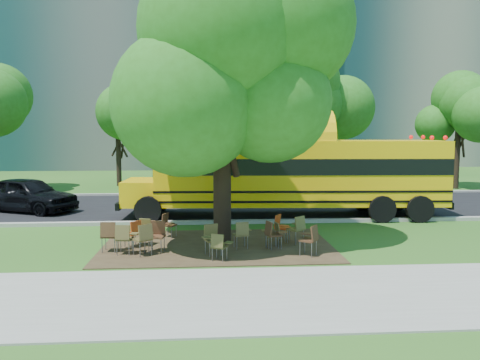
{
  "coord_description": "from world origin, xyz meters",
  "views": [
    {
      "loc": [
        0.7,
        -14.63,
        3.52
      ],
      "look_at": [
        1.96,
        3.17,
        1.66
      ],
      "focal_mm": 35.0,
      "sensor_mm": 36.0,
      "label": 1
    }
  ],
  "objects": [
    {
      "name": "kerb_far",
      "position": [
        0.0,
        11.1,
        0.07
      ],
      "size": [
        80.0,
        0.25,
        0.14
      ],
      "primitive_type": "cube",
      "color": "gray",
      "rests_on": "ground"
    },
    {
      "name": "chair_11",
      "position": [
        1.73,
        -0.93,
        0.52
      ],
      "size": [
        0.57,
        0.58,
        0.85
      ],
      "rotation": [
        0.0,
        0.0,
        0.19
      ],
      "color": "brown",
      "rests_on": "ground"
    },
    {
      "name": "bg_tree_3",
      "position": [
        8.0,
        14.0,
        5.03
      ],
      "size": [
        5.6,
        5.6,
        7.84
      ],
      "color": "black",
      "rests_on": "ground"
    },
    {
      "name": "building_right",
      "position": [
        24.0,
        38.0,
        12.5
      ],
      "size": [
        30.0,
        16.0,
        25.0
      ],
      "primitive_type": "cube",
      "color": "gray",
      "rests_on": "ground"
    },
    {
      "name": "chair_13",
      "position": [
        3.51,
        -0.4,
        0.56
      ],
      "size": [
        0.6,
        0.76,
        0.9
      ],
      "rotation": [
        0.0,
        0.0,
        0.62
      ],
      "color": "brown",
      "rests_on": "ground"
    },
    {
      "name": "chair_2",
      "position": [
        -1.09,
        -1.52,
        0.58
      ],
      "size": [
        0.63,
        0.8,
        0.94
      ],
      "rotation": [
        0.0,
        0.0,
        0.67
      ],
      "color": "brown",
      "rests_on": "ground"
    },
    {
      "name": "bg_tree_2",
      "position": [
        -5.0,
        16.0,
        4.21
      ],
      "size": [
        4.8,
        4.8,
        6.62
      ],
      "color": "black",
      "rests_on": "ground"
    },
    {
      "name": "sidewalk",
      "position": [
        0.0,
        -5.0,
        0.02
      ],
      "size": [
        60.0,
        4.0,
        0.04
      ],
      "primitive_type": "cube",
      "color": "gray",
      "rests_on": "ground"
    },
    {
      "name": "chair_0",
      "position": [
        -2.12,
        -1.07,
        0.58
      ],
      "size": [
        0.64,
        0.55,
        0.93
      ],
      "rotation": [
        0.0,
        0.0,
        -0.07
      ],
      "color": "#432C18",
      "rests_on": "ground"
    },
    {
      "name": "chair_8",
      "position": [
        -1.52,
        -0.54,
        0.52
      ],
      "size": [
        0.57,
        0.73,
        0.84
      ],
      "rotation": [
        0.0,
        0.0,
        0.83
      ],
      "color": "#BE4314",
      "rests_on": "ground"
    },
    {
      "name": "chair_12",
      "position": [
        3.04,
        -0.04,
        0.53
      ],
      "size": [
        0.57,
        0.73,
        0.86
      ],
      "rotation": [
        0.0,
        0.0,
        4.15
      ],
      "color": "#C14314",
      "rests_on": "ground"
    },
    {
      "name": "chair_7",
      "position": [
        2.64,
        -1.05,
        0.53
      ],
      "size": [
        0.65,
        0.59,
        0.86
      ],
      "rotation": [
        0.0,
        0.0,
        -1.24
      ],
      "color": "#462A19",
      "rests_on": "ground"
    },
    {
      "name": "ground",
      "position": [
        0.0,
        0.0,
        0.0
      ],
      "size": [
        160.0,
        160.0,
        0.0
      ],
      "primitive_type": "plane",
      "color": "#214C17",
      "rests_on": "ground"
    },
    {
      "name": "chair_1",
      "position": [
        -1.65,
        -1.38,
        0.56
      ],
      "size": [
        0.64,
        0.53,
        0.9
      ],
      "rotation": [
        0.0,
        0.0,
        -0.13
      ],
      "color": "#504622",
      "rests_on": "ground"
    },
    {
      "name": "black_car",
      "position": [
        -7.14,
        6.2,
        0.78
      ],
      "size": [
        4.9,
        3.58,
        1.55
      ],
      "primitive_type": "imported",
      "rotation": [
        0.0,
        0.0,
        1.14
      ],
      "color": "black",
      "rests_on": "ground"
    },
    {
      "name": "bg_tree_4",
      "position": [
        16.0,
        13.0,
        4.34
      ],
      "size": [
        5.0,
        5.0,
        6.85
      ],
      "color": "black",
      "rests_on": "ground"
    },
    {
      "name": "chair_4",
      "position": [
        1.02,
        -2.24,
        0.48
      ],
      "size": [
        0.64,
        0.5,
        0.78
      ],
      "rotation": [
        0.0,
        0.0,
        -0.43
      ],
      "color": "#47431E",
      "rests_on": "ground"
    },
    {
      "name": "chair_14",
      "position": [
        3.59,
        -1.87,
        0.56
      ],
      "size": [
        0.61,
        0.77,
        0.9
      ],
      "rotation": [
        0.0,
        0.0,
        0.96
      ],
      "color": "#422717",
      "rests_on": "ground"
    },
    {
      "name": "chair_6",
      "position": [
        2.69,
        -0.86,
        0.48
      ],
      "size": [
        0.53,
        0.53,
        0.78
      ],
      "rotation": [
        0.0,
        0.0,
        1.73
      ],
      "color": "brown",
      "rests_on": "ground"
    },
    {
      "name": "school_bus",
      "position": [
        4.35,
        4.29,
        1.82
      ],
      "size": [
        13.03,
        3.52,
        3.15
      ],
      "rotation": [
        0.0,
        0.0,
        -0.05
      ],
      "color": "#EBB207",
      "rests_on": "ground"
    },
    {
      "name": "dirt_patch",
      "position": [
        1.0,
        -0.5,
        0.01
      ],
      "size": [
        7.0,
        4.5,
        0.03
      ],
      "primitive_type": "cube",
      "color": "#382819",
      "rests_on": "ground"
    },
    {
      "name": "chair_3",
      "position": [
        -0.8,
        -1.11,
        0.57
      ],
      "size": [
        0.67,
        0.54,
        0.92
      ],
      "rotation": [
        0.0,
        0.0,
        2.97
      ],
      "color": "#4B2D1B",
      "rests_on": "ground"
    },
    {
      "name": "building_main",
      "position": [
        -8.0,
        36.0,
        11.0
      ],
      "size": [
        38.0,
        16.0,
        22.0
      ],
      "primitive_type": "cube",
      "color": "#60605C",
      "rests_on": "ground"
    },
    {
      "name": "kerb_near",
      "position": [
        0.0,
        3.0,
        0.07
      ],
      "size": [
        80.0,
        0.25,
        0.14
      ],
      "primitive_type": "cube",
      "color": "gray",
      "rests_on": "ground"
    },
    {
      "name": "main_tree",
      "position": [
        1.17,
        0.02,
        5.15
      ],
      "size": [
        7.08,
        7.08,
        8.7
      ],
      "color": "black",
      "rests_on": "ground"
    },
    {
      "name": "asphalt_road",
      "position": [
        0.0,
        7.0,
        0.02
      ],
      "size": [
        80.0,
        8.0,
        0.04
      ],
      "primitive_type": "cube",
      "color": "black",
      "rests_on": "ground"
    },
    {
      "name": "chair_5",
      "position": [
        0.81,
        -1.57,
        0.55
      ],
      "size": [
        0.61,
        0.69,
        0.89
      ],
      "rotation": [
        0.0,
        0.0,
        3.51
      ],
      "color": "#4F4622",
      "rests_on": "ground"
    },
    {
      "name": "chair_10",
      "position": [
        -0.62,
        0.77,
        0.5
      ],
      "size": [
        0.53,
        0.67,
        0.81
      ],
      "rotation": [
        0.0,
        0.0,
        -2.02
      ],
      "color": "#4C2D1B",
      "rests_on": "ground"
    },
    {
      "name": "chair_9",
      "position": [
        -1.29,
        -0.31,
        0.52
      ],
      "size": [
        0.67,
        0.53,
        0.84
      ],
      "rotation": [
        0.0,
        0.0,
        2.77
      ],
      "color": "#4F4B22",
      "rests_on": "ground"
    }
  ]
}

